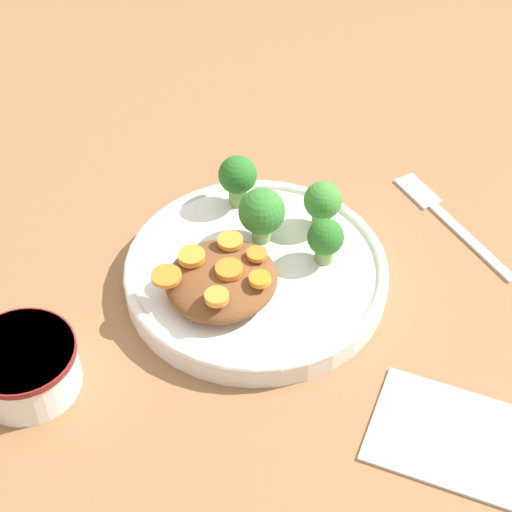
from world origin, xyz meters
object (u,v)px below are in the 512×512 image
napkin (463,439)px  fork (444,214)px  plate (256,272)px  dip_bowl (24,365)px

napkin → fork: bearing=119.8°
plate → fork: plate is taller
dip_bowl → fork: 0.44m
plate → dip_bowl: bearing=-113.4°
plate → fork: size_ratio=1.49×
dip_bowl → plate: bearing=66.6°
dip_bowl → fork: size_ratio=0.56×
plate → dip_bowl: 0.23m
fork → plate: bearing=86.6°
plate → fork: bearing=61.3°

